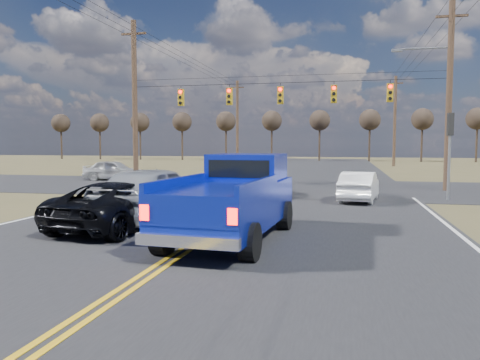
% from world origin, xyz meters
% --- Properties ---
extents(ground, '(160.00, 160.00, 0.00)m').
position_xyz_m(ground, '(0.00, 0.00, 0.00)').
color(ground, brown).
rests_on(ground, ground).
extents(road_main, '(14.00, 120.00, 0.02)m').
position_xyz_m(road_main, '(0.00, 10.00, 0.00)').
color(road_main, '#28282B').
rests_on(road_main, ground).
extents(road_cross, '(120.00, 12.00, 0.02)m').
position_xyz_m(road_cross, '(0.00, 18.00, 0.00)').
color(road_cross, '#28282B').
rests_on(road_cross, ground).
extents(signal_gantry, '(19.60, 4.83, 10.00)m').
position_xyz_m(signal_gantry, '(0.50, 17.79, 5.06)').
color(signal_gantry, '#473323').
rests_on(signal_gantry, ground).
extents(utility_poles, '(19.60, 58.32, 10.00)m').
position_xyz_m(utility_poles, '(0.00, 17.00, 5.23)').
color(utility_poles, '#473323').
rests_on(utility_poles, ground).
extents(treeline, '(87.00, 117.80, 7.40)m').
position_xyz_m(treeline, '(0.00, 26.96, 5.70)').
color(treeline, '#33261C').
rests_on(treeline, ground).
extents(pickup_truck, '(2.70, 6.11, 2.25)m').
position_xyz_m(pickup_truck, '(0.81, 3.08, 1.09)').
color(pickup_truck, black).
rests_on(pickup_truck, ground).
extents(silver_suv, '(2.46, 5.54, 1.85)m').
position_xyz_m(silver_suv, '(-2.41, 5.32, 0.93)').
color(silver_suv, '#B3B6BB').
rests_on(silver_suv, ground).
extents(black_suv, '(3.16, 5.46, 1.43)m').
position_xyz_m(black_suv, '(-2.76, 3.97, 0.72)').
color(black_suv, black).
rests_on(black_suv, ground).
extents(white_car_queue, '(1.94, 4.15, 1.32)m').
position_xyz_m(white_car_queue, '(4.30, 12.37, 0.66)').
color(white_car_queue, white).
rests_on(white_car_queue, ground).
extents(dgrey_car_queue, '(2.84, 5.32, 1.47)m').
position_xyz_m(dgrey_car_queue, '(-0.80, 13.99, 0.73)').
color(dgrey_car_queue, '#2E2E32').
rests_on(dgrey_car_queue, ground).
extents(cross_car_west, '(1.92, 4.23, 1.41)m').
position_xyz_m(cross_car_west, '(-11.93, 20.70, 0.70)').
color(cross_car_west, '#BBBBBB').
rests_on(cross_car_west, ground).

